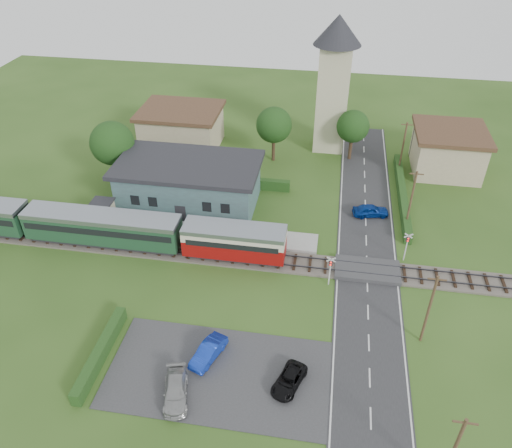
% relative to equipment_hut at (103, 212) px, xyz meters
% --- Properties ---
extents(ground, '(120.00, 120.00, 0.00)m').
position_rel_equipment_hut_xyz_m(ground, '(18.00, -5.20, -1.75)').
color(ground, '#2D4C19').
extents(railway_track, '(76.00, 3.20, 0.49)m').
position_rel_equipment_hut_xyz_m(railway_track, '(18.00, -3.20, -1.64)').
color(railway_track, '#4C443D').
rests_on(railway_track, ground).
extents(road, '(6.00, 70.00, 0.05)m').
position_rel_equipment_hut_xyz_m(road, '(28.00, -5.20, -1.72)').
color(road, '#28282B').
rests_on(road, ground).
extents(car_park, '(17.00, 9.00, 0.08)m').
position_rel_equipment_hut_xyz_m(car_park, '(16.50, -17.20, -1.71)').
color(car_park, '#333335').
rests_on(car_park, ground).
extents(crossing_deck, '(6.20, 3.40, 0.45)m').
position_rel_equipment_hut_xyz_m(crossing_deck, '(28.00, -3.20, -1.52)').
color(crossing_deck, '#333335').
rests_on(crossing_deck, ground).
extents(platform, '(30.00, 3.00, 0.45)m').
position_rel_equipment_hut_xyz_m(platform, '(8.00, 0.00, -1.52)').
color(platform, gray).
rests_on(platform, ground).
extents(equipment_hut, '(2.30, 2.30, 2.55)m').
position_rel_equipment_hut_xyz_m(equipment_hut, '(0.00, 0.00, 0.00)').
color(equipment_hut, beige).
rests_on(equipment_hut, platform).
extents(station_building, '(16.00, 9.00, 5.30)m').
position_rel_equipment_hut_xyz_m(station_building, '(8.00, 5.79, 0.95)').
color(station_building, '#477174').
rests_on(station_building, ground).
extents(train, '(43.20, 2.90, 3.40)m').
position_rel_equipment_hut_xyz_m(train, '(-1.77, -3.20, 0.43)').
color(train, '#232328').
rests_on(train, ground).
extents(church_tower, '(6.00, 6.00, 17.60)m').
position_rel_equipment_hut_xyz_m(church_tower, '(23.00, 22.80, 8.48)').
color(church_tower, beige).
rests_on(church_tower, ground).
extents(house_west, '(10.80, 8.80, 5.50)m').
position_rel_equipment_hut_xyz_m(house_west, '(3.00, 19.80, 1.04)').
color(house_west, tan).
rests_on(house_west, ground).
extents(house_east, '(8.80, 8.80, 5.50)m').
position_rel_equipment_hut_xyz_m(house_east, '(38.00, 18.80, 1.05)').
color(house_east, tan).
rests_on(house_east, ground).
extents(hedge_carpark, '(0.80, 9.00, 1.20)m').
position_rel_equipment_hut_xyz_m(hedge_carpark, '(7.00, -17.20, -1.15)').
color(hedge_carpark, '#193814').
rests_on(hedge_carpark, ground).
extents(hedge_roadside, '(0.80, 18.00, 1.20)m').
position_rel_equipment_hut_xyz_m(hedge_roadside, '(32.20, 10.80, -1.15)').
color(hedge_roadside, '#193814').
rests_on(hedge_roadside, ground).
extents(hedge_station, '(22.00, 0.80, 1.30)m').
position_rel_equipment_hut_xyz_m(hedge_station, '(8.00, 10.30, -1.10)').
color(hedge_station, '#193814').
rests_on(hedge_station, ground).
extents(tree_a, '(5.20, 5.20, 8.00)m').
position_rel_equipment_hut_xyz_m(tree_a, '(-2.00, 8.80, 3.63)').
color(tree_a, '#332316').
rests_on(tree_a, ground).
extents(tree_b, '(4.60, 4.60, 7.34)m').
position_rel_equipment_hut_xyz_m(tree_b, '(16.00, 17.80, 3.27)').
color(tree_b, '#332316').
rests_on(tree_b, ground).
extents(tree_c, '(4.20, 4.20, 6.78)m').
position_rel_equipment_hut_xyz_m(tree_c, '(26.00, 19.80, 2.91)').
color(tree_c, '#332316').
rests_on(tree_c, ground).
extents(utility_pole_b, '(1.40, 0.22, 7.00)m').
position_rel_equipment_hut_xyz_m(utility_pole_b, '(32.20, -11.20, 1.88)').
color(utility_pole_b, '#473321').
rests_on(utility_pole_b, ground).
extents(utility_pole_c, '(1.40, 0.22, 7.00)m').
position_rel_equipment_hut_xyz_m(utility_pole_c, '(32.20, 4.80, 1.88)').
color(utility_pole_c, '#473321').
rests_on(utility_pole_c, ground).
extents(utility_pole_d, '(1.40, 0.22, 7.00)m').
position_rel_equipment_hut_xyz_m(utility_pole_d, '(32.20, 16.80, 1.88)').
color(utility_pole_d, '#473321').
rests_on(utility_pole_d, ground).
extents(crossing_signal_near, '(0.84, 0.28, 3.28)m').
position_rel_equipment_hut_xyz_m(crossing_signal_near, '(24.40, -5.61, 0.39)').
color(crossing_signal_near, silver).
rests_on(crossing_signal_near, ground).
extents(crossing_signal_far, '(0.84, 0.28, 3.28)m').
position_rel_equipment_hut_xyz_m(crossing_signal_far, '(31.60, -0.81, 0.39)').
color(crossing_signal_far, silver).
rests_on(crossing_signal_far, ground).
extents(streetlamp_west, '(0.30, 0.30, 5.15)m').
position_rel_equipment_hut_xyz_m(streetlamp_west, '(-4.00, 14.80, 1.29)').
color(streetlamp_west, '#3F3F47').
rests_on(streetlamp_west, ground).
extents(streetlamp_east, '(0.30, 0.30, 5.15)m').
position_rel_equipment_hut_xyz_m(streetlamp_east, '(34.00, 21.80, 1.29)').
color(streetlamp_east, '#3F3F47').
rests_on(streetlamp_east, ground).
extents(car_on_road, '(4.19, 2.35, 1.35)m').
position_rel_equipment_hut_xyz_m(car_on_road, '(28.47, 6.52, -1.02)').
color(car_on_road, navy).
rests_on(car_on_road, road).
extents(car_park_blue, '(2.58, 4.08, 1.27)m').
position_rel_equipment_hut_xyz_m(car_park_blue, '(15.41, -15.82, -1.03)').
color(car_park_blue, '#112FA9').
rests_on(car_park_blue, car_park).
extents(car_park_silver, '(2.74, 4.54, 1.23)m').
position_rel_equipment_hut_xyz_m(car_park_silver, '(13.92, -19.70, -1.05)').
color(car_park_silver, '#999999').
rests_on(car_park_silver, car_park).
extents(car_park_dark, '(2.80, 4.02, 1.02)m').
position_rel_equipment_hut_xyz_m(car_park_dark, '(21.96, -17.36, -1.16)').
color(car_park_dark, black).
rests_on(car_park_dark, car_park).
extents(pedestrian_near, '(0.79, 0.63, 1.88)m').
position_rel_equipment_hut_xyz_m(pedestrian_near, '(14.56, -0.14, -0.36)').
color(pedestrian_near, gray).
rests_on(pedestrian_near, platform).
extents(pedestrian_far, '(0.65, 0.82, 1.64)m').
position_rel_equipment_hut_xyz_m(pedestrian_far, '(3.31, 0.36, -0.48)').
color(pedestrian_far, gray).
rests_on(pedestrian_far, platform).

